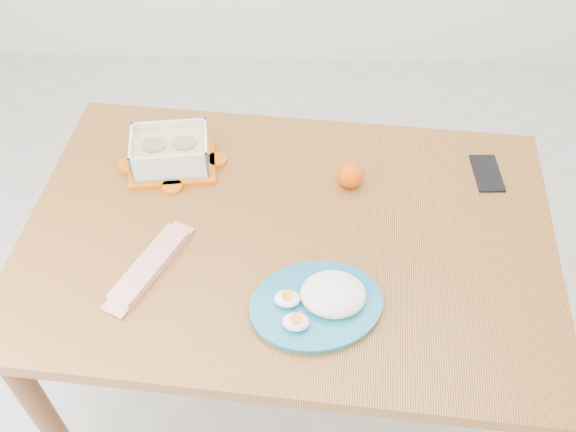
{
  "coord_description": "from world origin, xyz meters",
  "views": [
    {
      "loc": [
        0.05,
        -1.08,
        1.95
      ],
      "look_at": [
        0.02,
        -0.06,
        0.81
      ],
      "focal_mm": 40.0,
      "sensor_mm": 36.0,
      "label": 1
    }
  ],
  "objects_px": {
    "rice_plate": "(322,300)",
    "orange_fruit": "(351,175)",
    "food_container": "(171,152)",
    "smartphone": "(487,173)",
    "dining_table": "(288,255)"
  },
  "relations": [
    {
      "from": "rice_plate",
      "to": "orange_fruit",
      "type": "bearing_deg",
      "value": 64.84
    },
    {
      "from": "orange_fruit",
      "to": "smartphone",
      "type": "height_order",
      "value": "orange_fruit"
    },
    {
      "from": "orange_fruit",
      "to": "rice_plate",
      "type": "distance_m",
      "value": 0.39
    },
    {
      "from": "dining_table",
      "to": "orange_fruit",
      "type": "bearing_deg",
      "value": 52.17
    },
    {
      "from": "dining_table",
      "to": "rice_plate",
      "type": "height_order",
      "value": "rice_plate"
    },
    {
      "from": "food_container",
      "to": "orange_fruit",
      "type": "xyz_separation_m",
      "value": [
        0.47,
        -0.06,
        -0.01
      ]
    },
    {
      "from": "dining_table",
      "to": "orange_fruit",
      "type": "xyz_separation_m",
      "value": [
        0.16,
        0.17,
        0.12
      ]
    },
    {
      "from": "dining_table",
      "to": "smartphone",
      "type": "height_order",
      "value": "smartphone"
    },
    {
      "from": "orange_fruit",
      "to": "food_container",
      "type": "bearing_deg",
      "value": 172.87
    },
    {
      "from": "food_container",
      "to": "dining_table",
      "type": "bearing_deg",
      "value": -43.19
    },
    {
      "from": "smartphone",
      "to": "food_container",
      "type": "bearing_deg",
      "value": 176.92
    },
    {
      "from": "dining_table",
      "to": "orange_fruit",
      "type": "relative_size",
      "value": 20.0
    },
    {
      "from": "food_container",
      "to": "smartphone",
      "type": "relative_size",
      "value": 1.82
    },
    {
      "from": "dining_table",
      "to": "rice_plate",
      "type": "xyz_separation_m",
      "value": [
        0.08,
        -0.22,
        0.12
      ]
    },
    {
      "from": "dining_table",
      "to": "food_container",
      "type": "distance_m",
      "value": 0.41
    }
  ]
}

